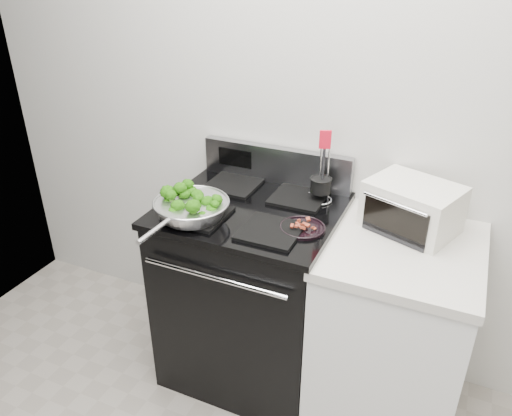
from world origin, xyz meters
The scene contains 8 objects.
back_wall centered at (0.00, 1.75, 1.35)m, with size 4.00×0.02×2.70m, color beige.
gas_range centered at (-0.30, 1.41, 0.49)m, with size 0.79×0.69×1.13m.
counter centered at (0.39, 1.41, 0.46)m, with size 0.62×0.68×0.92m.
skillet centered at (-0.49, 1.21, 1.00)m, with size 0.33×0.52×0.07m.
broccoli_pile centered at (-0.48, 1.21, 1.02)m, with size 0.26×0.26×0.09m, color #0E3304, non-canonical shape.
bacon_plate centered at (-0.02, 1.32, 0.97)m, with size 0.19×0.19×0.04m.
utensil_holder centered at (-0.03, 1.60, 1.01)m, with size 0.11×0.11×0.34m.
toaster_oven centered at (0.38, 1.56, 1.02)m, with size 0.43×0.38×0.21m.
Camera 1 is at (0.53, -0.39, 1.99)m, focal length 35.00 mm.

